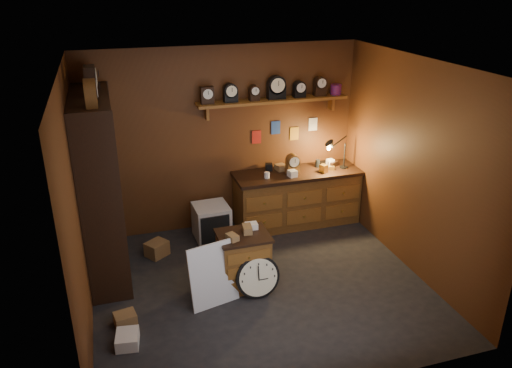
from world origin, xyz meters
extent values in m
plane|color=black|center=(0.00, 0.00, 0.00)|extent=(4.00, 4.00, 0.00)
cube|color=#552E14|center=(0.00, 1.80, 1.35)|extent=(4.00, 0.02, 2.70)
cube|color=#552E14|center=(0.00, -1.80, 1.35)|extent=(4.00, 0.02, 2.70)
cube|color=#552E14|center=(-2.00, 0.00, 1.35)|extent=(0.02, 3.60, 2.70)
cube|color=#552E14|center=(2.00, 0.00, 1.35)|extent=(0.02, 3.60, 2.70)
cube|color=beige|center=(0.00, 0.00, 2.70)|extent=(4.00, 3.60, 0.02)
cube|color=brown|center=(0.70, 1.65, 1.92)|extent=(2.20, 0.30, 0.04)
cube|color=brown|center=(-0.25, 1.72, 1.80)|extent=(0.04, 0.16, 0.20)
cube|color=brown|center=(1.65, 1.72, 1.80)|extent=(0.04, 0.16, 0.20)
cylinder|color=#B21419|center=(1.68, 1.65, 2.02)|extent=(0.16, 0.16, 0.15)
cube|color=#A51B14|center=(0.15, 1.79, 1.35)|extent=(0.14, 0.01, 0.20)
cube|color=navy|center=(0.45, 1.79, 1.47)|extent=(0.14, 0.01, 0.20)
cube|color=#C18018|center=(0.75, 1.79, 1.35)|extent=(0.14, 0.01, 0.20)
cube|color=silver|center=(1.05, 1.79, 1.47)|extent=(0.14, 0.01, 0.20)
cube|color=black|center=(-1.98, 0.98, 1.15)|extent=(0.03, 1.60, 2.30)
cube|color=black|center=(-1.75, 0.20, 1.15)|extent=(0.45, 0.03, 2.30)
cube|color=black|center=(-1.75, 1.76, 1.15)|extent=(0.45, 0.03, 2.30)
cube|color=black|center=(-1.75, 0.98, 0.05)|extent=(0.43, 1.54, 0.03)
cube|color=black|center=(-1.75, 0.98, 0.55)|extent=(0.43, 1.54, 0.03)
cube|color=black|center=(-1.75, 0.98, 1.00)|extent=(0.43, 1.54, 0.03)
cube|color=black|center=(-1.75, 0.98, 1.45)|extent=(0.43, 1.54, 0.03)
cube|color=black|center=(-1.75, 0.98, 1.90)|extent=(0.43, 1.54, 0.03)
cube|color=black|center=(-1.75, 0.98, 2.28)|extent=(0.43, 1.54, 0.03)
cube|color=brown|center=(1.05, 1.48, 0.40)|extent=(1.87, 0.60, 0.80)
cube|color=black|center=(1.05, 1.48, 0.82)|extent=(1.93, 0.66, 0.05)
cube|color=brown|center=(1.05, 1.18, 0.40)|extent=(1.79, 0.02, 0.52)
cylinder|color=black|center=(1.78, 1.43, 0.86)|extent=(0.12, 0.12, 0.02)
cylinder|color=black|center=(1.78, 1.43, 1.05)|extent=(0.02, 0.02, 0.38)
cylinder|color=black|center=(1.66, 1.40, 1.29)|extent=(0.27, 0.09, 0.14)
cone|color=black|center=(1.52, 1.37, 1.25)|extent=(0.18, 0.14, 0.18)
cube|color=brown|center=(-0.19, 0.09, 0.34)|extent=(0.58, 0.48, 0.67)
cube|color=black|center=(-0.19, 0.09, 0.69)|extent=(0.62, 0.52, 0.03)
cube|color=brown|center=(-0.19, -0.15, 0.34)|extent=(0.52, 0.02, 0.57)
cylinder|color=black|center=(-0.09, -0.18, 0.26)|extent=(0.53, 0.17, 0.53)
cylinder|color=#FFF6CB|center=(-0.09, -0.21, 0.27)|extent=(0.47, 0.11, 0.46)
cube|color=black|center=(-0.09, -0.22, 0.34)|extent=(0.01, 0.04, 0.17)
cube|color=black|center=(-0.04, -0.22, 0.24)|extent=(0.12, 0.01, 0.01)
cube|color=silver|center=(-0.62, -0.17, 0.00)|extent=(0.61, 0.30, 0.77)
cube|color=silver|center=(-0.31, 1.40, 0.26)|extent=(0.51, 0.51, 0.51)
cube|color=black|center=(-0.31, 1.15, 0.26)|extent=(0.42, 0.04, 0.41)
cube|color=olive|center=(-1.65, -0.27, 0.07)|extent=(0.26, 0.23, 0.14)
cube|color=white|center=(-1.65, -0.61, 0.07)|extent=(0.27, 0.30, 0.14)
cube|color=olive|center=(-1.14, 1.11, 0.10)|extent=(0.36, 0.35, 0.21)
camera|label=1|loc=(-1.59, -4.98, 3.57)|focal=35.00mm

